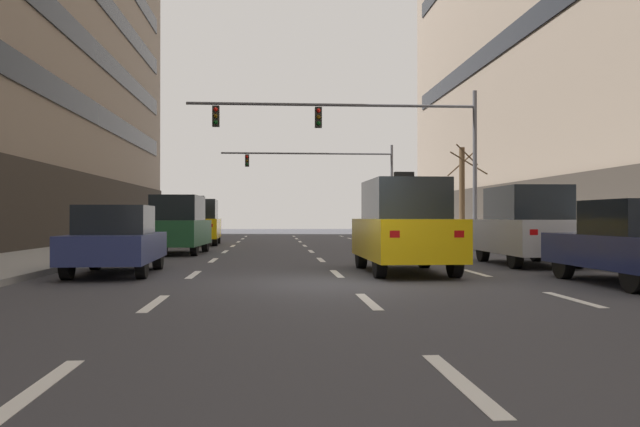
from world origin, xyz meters
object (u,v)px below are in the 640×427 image
taxi_driving_1 (404,226)px  traffic_signal_0 (373,134)px  car_parked_2 (527,226)px  pedestrian_0 (504,225)px  car_driving_3 (116,240)px  street_tree_0 (462,191)px  car_driving_2 (178,225)px  traffic_signal_1 (336,171)px  taxi_driving_0 (199,222)px  car_parked_1 (636,243)px

taxi_driving_1 → traffic_signal_0: 12.09m
car_parked_2 → pedestrian_0: bearing=75.4°
car_driving_3 → pedestrian_0: bearing=35.7°
car_driving_3 → street_tree_0: 21.74m
taxi_driving_1 → traffic_signal_0: bearing=84.9°
car_driving_2 → traffic_signal_0: traffic_signal_0 is taller
traffic_signal_1 → street_tree_0: size_ratio=2.50×
taxi_driving_0 → taxi_driving_1: taxi_driving_1 is taller
street_tree_0 → pedestrian_0: street_tree_0 is taller
car_driving_2 → car_driving_3: (-0.22, -8.42, -0.26)m
car_driving_2 → traffic_signal_0: size_ratio=0.36×
taxi_driving_0 → taxi_driving_1: bearing=-67.9°
car_driving_3 → car_parked_1: 11.00m
traffic_signal_0 → street_tree_0: bearing=46.5°
car_parked_1 → street_tree_0: street_tree_0 is taller
car_driving_2 → pedestrian_0: (12.01, 0.37, -0.01)m
car_parked_2 → taxi_driving_1: bearing=-149.8°
traffic_signal_1 → taxi_driving_1: bearing=-92.6°
traffic_signal_0 → car_driving_3: bearing=-123.7°
pedestrian_0 → car_parked_2: bearing=-104.6°
car_driving_2 → car_parked_1: size_ratio=0.99×
taxi_driving_1 → car_driving_2: (-6.44, 8.40, -0.06)m
taxi_driving_0 → traffic_signal_0: (7.56, -4.67, 3.68)m
taxi_driving_1 → car_driving_2: 10.59m
taxi_driving_1 → pedestrian_0: size_ratio=2.94×
car_driving_3 → traffic_signal_1: bearing=75.3°
taxi_driving_0 → traffic_signal_0: size_ratio=0.37×
car_parked_1 → traffic_signal_0: 15.47m
taxi_driving_1 → car_driving_3: bearing=-179.8°
taxi_driving_1 → car_driving_2: taxi_driving_1 is taller
taxi_driving_1 → traffic_signal_0: traffic_signal_0 is taller
car_driving_3 → pedestrian_0: size_ratio=2.76×
traffic_signal_0 → traffic_signal_1: traffic_signal_0 is taller
taxi_driving_0 → car_parked_2: taxi_driving_0 is taller
traffic_signal_1 → car_driving_3: bearing=-104.7°
taxi_driving_0 → car_driving_2: bearing=-89.3°
taxi_driving_1 → car_parked_1: taxi_driving_1 is taller
traffic_signal_0 → traffic_signal_1: (0.37, 19.09, -0.20)m
taxi_driving_0 → pedestrian_0: taxi_driving_0 is taller
car_parked_2 → pedestrian_0: size_ratio=2.89×
taxi_driving_0 → car_driving_2: taxi_driving_0 is taller
car_driving_3 → street_tree_0: size_ratio=0.88×
pedestrian_0 → taxi_driving_0: bearing=148.7°
traffic_signal_0 → traffic_signal_1: size_ratio=0.99×
traffic_signal_0 → street_tree_0: traffic_signal_0 is taller
car_driving_2 → street_tree_0: 15.71m
car_driving_3 → pedestrian_0: 15.07m
taxi_driving_0 → street_tree_0: size_ratio=0.93×
car_parked_1 → car_driving_2: bearing=131.6°
taxi_driving_1 → street_tree_0: (6.47, 17.21, 1.54)m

